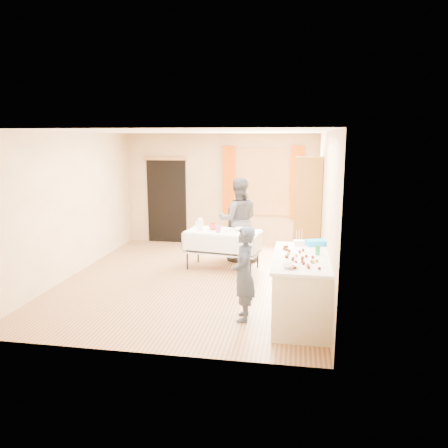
% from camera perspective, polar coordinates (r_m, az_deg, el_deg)
% --- Properties ---
extents(floor, '(4.50, 5.50, 0.02)m').
position_cam_1_polar(floor, '(7.91, -4.04, -7.31)').
color(floor, '#9E7047').
rests_on(floor, ground).
extents(ceiling, '(4.50, 5.50, 0.02)m').
position_cam_1_polar(ceiling, '(7.50, -4.32, 12.02)').
color(ceiling, white).
rests_on(ceiling, floor).
extents(wall_back, '(4.50, 0.02, 2.60)m').
position_cam_1_polar(wall_back, '(10.27, -0.50, 4.51)').
color(wall_back, tan).
rests_on(wall_back, floor).
extents(wall_front, '(4.50, 0.02, 2.60)m').
position_cam_1_polar(wall_front, '(5.01, -11.69, -2.87)').
color(wall_front, tan).
rests_on(wall_front, floor).
extents(wall_left, '(0.02, 5.50, 2.60)m').
position_cam_1_polar(wall_left, '(8.42, -19.29, 2.39)').
color(wall_left, tan).
rests_on(wall_left, floor).
extents(wall_right, '(0.02, 5.50, 2.60)m').
position_cam_1_polar(wall_right, '(7.40, 13.10, 1.58)').
color(wall_right, tan).
rests_on(wall_right, floor).
extents(window_frame, '(1.32, 0.06, 1.52)m').
position_cam_1_polar(window_frame, '(10.09, 5.08, 5.48)').
color(window_frame, olive).
rests_on(window_frame, wall_back).
extents(window_pane, '(1.20, 0.02, 1.40)m').
position_cam_1_polar(window_pane, '(10.07, 5.07, 5.47)').
color(window_pane, white).
rests_on(window_pane, wall_back).
extents(curtain_left, '(0.28, 0.06, 1.65)m').
position_cam_1_polar(curtain_left, '(10.13, 0.64, 5.55)').
color(curtain_left, '#AF4407').
rests_on(curtain_left, wall_back).
extents(curtain_right, '(0.28, 0.06, 1.65)m').
position_cam_1_polar(curtain_right, '(10.00, 9.53, 5.32)').
color(curtain_right, '#AF4407').
rests_on(curtain_right, wall_back).
extents(doorway, '(0.95, 0.04, 2.00)m').
position_cam_1_polar(doorway, '(10.59, -7.48, 2.97)').
color(doorway, black).
rests_on(doorway, floor).
extents(door_lintel, '(1.05, 0.06, 0.08)m').
position_cam_1_polar(door_lintel, '(10.46, -7.67, 8.49)').
color(door_lintel, olive).
rests_on(door_lintel, wall_back).
extents(cabinet, '(0.50, 0.60, 2.15)m').
position_cam_1_polar(cabinet, '(8.49, 10.80, 1.35)').
color(cabinet, brown).
rests_on(cabinet, floor).
extents(counter, '(0.79, 1.66, 0.91)m').
position_cam_1_polar(counter, '(6.19, 10.05, -8.27)').
color(counter, beige).
rests_on(counter, floor).
extents(party_table, '(1.50, 0.93, 0.75)m').
position_cam_1_polar(party_table, '(8.41, -0.15, -2.91)').
color(party_table, black).
rests_on(party_table, floor).
extents(chair, '(0.47, 0.47, 1.03)m').
position_cam_1_polar(chair, '(9.31, 1.82, -2.41)').
color(chair, black).
rests_on(chair, floor).
extents(girl, '(0.54, 0.41, 1.32)m').
position_cam_1_polar(girl, '(6.04, 2.61, -6.52)').
color(girl, '#222B3D').
rests_on(girl, floor).
extents(woman, '(1.08, 0.97, 1.72)m').
position_cam_1_polar(woman, '(8.88, 1.92, 0.55)').
color(woman, black).
rests_on(woman, floor).
extents(soda_can, '(0.08, 0.08, 0.12)m').
position_cam_1_polar(soda_can, '(6.16, 12.13, -3.41)').
color(soda_can, '#159642').
rests_on(soda_can, counter).
extents(mixing_bowl, '(0.33, 0.33, 0.05)m').
position_cam_1_polar(mixing_bowl, '(5.51, 8.57, -5.43)').
color(mixing_bowl, white).
rests_on(mixing_bowl, counter).
extents(foam_block, '(0.17, 0.13, 0.08)m').
position_cam_1_polar(foam_block, '(6.64, 9.77, -2.45)').
color(foam_block, white).
rests_on(foam_block, counter).
extents(blue_basket, '(0.35, 0.29, 0.08)m').
position_cam_1_polar(blue_basket, '(6.70, 11.92, -2.41)').
color(blue_basket, '#1095F9').
rests_on(blue_basket, counter).
extents(pitcher, '(0.13, 0.13, 0.22)m').
position_cam_1_polar(pitcher, '(8.36, -3.12, -0.12)').
color(pitcher, silver).
rests_on(pitcher, party_table).
extents(cup_red, '(0.22, 0.22, 0.12)m').
position_cam_1_polar(cup_red, '(8.43, -1.46, -0.35)').
color(cup_red, red).
rests_on(cup_red, party_table).
extents(cup_rainbow, '(0.22, 0.22, 0.12)m').
position_cam_1_polar(cup_rainbow, '(8.20, -0.77, -0.69)').
color(cup_rainbow, red).
rests_on(cup_rainbow, party_table).
extents(small_bowl, '(0.20, 0.20, 0.06)m').
position_cam_1_polar(small_bowl, '(8.37, 2.07, -0.67)').
color(small_bowl, white).
rests_on(small_bowl, party_table).
extents(pastry_tray, '(0.29, 0.21, 0.02)m').
position_cam_1_polar(pastry_tray, '(8.07, 2.93, -1.26)').
color(pastry_tray, white).
rests_on(pastry_tray, party_table).
extents(bottle, '(0.12, 0.12, 0.18)m').
position_cam_1_polar(bottle, '(8.68, -3.36, 0.15)').
color(bottle, white).
rests_on(bottle, party_table).
extents(cake_balls, '(0.50, 1.10, 0.04)m').
position_cam_1_polar(cake_balls, '(5.89, 9.67, -4.40)').
color(cake_balls, '#3F2314').
rests_on(cake_balls, counter).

